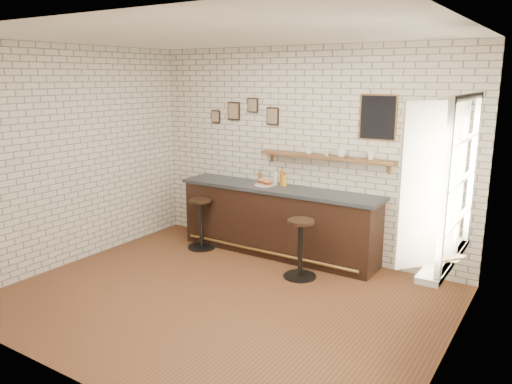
# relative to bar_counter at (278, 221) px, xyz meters

# --- Properties ---
(ground) EXTENTS (5.00, 5.00, 0.00)m
(ground) POSITION_rel_bar_counter_xyz_m (0.23, -1.70, -0.51)
(ground) COLOR brown
(ground) RESTS_ON ground
(bar_counter) EXTENTS (3.10, 0.65, 1.01)m
(bar_counter) POSITION_rel_bar_counter_xyz_m (0.00, 0.00, 0.00)
(bar_counter) COLOR black
(bar_counter) RESTS_ON ground
(sandwich_plate) EXTENTS (0.28, 0.28, 0.01)m
(sandwich_plate) POSITION_rel_bar_counter_xyz_m (-0.24, 0.01, 0.51)
(sandwich_plate) COLOR white
(sandwich_plate) RESTS_ON bar_counter
(ciabatta_sandwich) EXTENTS (0.26, 0.17, 0.08)m
(ciabatta_sandwich) POSITION_rel_bar_counter_xyz_m (-0.23, 0.01, 0.56)
(ciabatta_sandwich) COLOR tan
(ciabatta_sandwich) RESTS_ON sandwich_plate
(potato_chips) EXTENTS (0.25, 0.17, 0.00)m
(potato_chips) POSITION_rel_bar_counter_xyz_m (-0.26, 0.01, 0.52)
(potato_chips) COLOR #C28A44
(potato_chips) RESTS_ON sandwich_plate
(bitters_bottle_brown) EXTENTS (0.06, 0.06, 0.20)m
(bitters_bottle_brown) POSITION_rel_bar_counter_xyz_m (-0.40, 0.13, 0.58)
(bitters_bottle_brown) COLOR brown
(bitters_bottle_brown) RESTS_ON bar_counter
(bitters_bottle_white) EXTENTS (0.06, 0.06, 0.22)m
(bitters_bottle_white) POSITION_rel_bar_counter_xyz_m (-0.12, 0.13, 0.59)
(bitters_bottle_white) COLOR silver
(bitters_bottle_white) RESTS_ON bar_counter
(bitters_bottle_amber) EXTENTS (0.07, 0.07, 0.27)m
(bitters_bottle_amber) POSITION_rel_bar_counter_xyz_m (-0.02, 0.13, 0.61)
(bitters_bottle_amber) COLOR #A2551A
(bitters_bottle_amber) RESTS_ON bar_counter
(condiment_bottle_yellow) EXTENTS (0.06, 0.06, 0.19)m
(condiment_bottle_yellow) POSITION_rel_bar_counter_xyz_m (0.03, 0.13, 0.58)
(condiment_bottle_yellow) COLOR yellow
(condiment_bottle_yellow) RESTS_ON bar_counter
(bar_stool_left) EXTENTS (0.43, 0.43, 0.77)m
(bar_stool_left) POSITION_rel_bar_counter_xyz_m (-1.11, -0.41, -0.09)
(bar_stool_left) COLOR black
(bar_stool_left) RESTS_ON ground
(bar_stool_right) EXTENTS (0.46, 0.46, 0.78)m
(bar_stool_right) POSITION_rel_bar_counter_xyz_m (0.70, -0.61, -0.09)
(bar_stool_right) COLOR black
(bar_stool_right) RESTS_ON ground
(wall_shelf) EXTENTS (2.00, 0.18, 0.18)m
(wall_shelf) POSITION_rel_bar_counter_xyz_m (0.63, 0.20, 0.97)
(wall_shelf) COLOR brown
(wall_shelf) RESTS_ON ground
(shelf_cup_a) EXTENTS (0.15, 0.15, 0.09)m
(shelf_cup_a) POSITION_rel_bar_counter_xyz_m (0.38, 0.20, 1.04)
(shelf_cup_a) COLOR white
(shelf_cup_a) RESTS_ON wall_shelf
(shelf_cup_b) EXTENTS (0.12, 0.12, 0.08)m
(shelf_cup_b) POSITION_rel_bar_counter_xyz_m (0.66, 0.20, 1.03)
(shelf_cup_b) COLOR white
(shelf_cup_b) RESTS_ON wall_shelf
(shelf_cup_c) EXTENTS (0.14, 0.14, 0.11)m
(shelf_cup_c) POSITION_rel_bar_counter_xyz_m (0.87, 0.20, 1.05)
(shelf_cup_c) COLOR white
(shelf_cup_c) RESTS_ON wall_shelf
(shelf_cup_d) EXTENTS (0.11, 0.11, 0.10)m
(shelf_cup_d) POSITION_rel_bar_counter_xyz_m (1.29, 0.20, 1.05)
(shelf_cup_d) COLOR white
(shelf_cup_d) RESTS_ON wall_shelf
(back_wall_decor) EXTENTS (2.96, 0.02, 0.56)m
(back_wall_decor) POSITION_rel_bar_counter_xyz_m (0.46, 0.28, 1.54)
(back_wall_decor) COLOR black
(back_wall_decor) RESTS_ON ground
(window_sill) EXTENTS (0.20, 1.35, 0.06)m
(window_sill) POSITION_rel_bar_counter_xyz_m (2.63, -1.40, 0.39)
(window_sill) COLOR white
(window_sill) RESTS_ON ground
(casement_window) EXTENTS (0.40, 1.30, 1.56)m
(casement_window) POSITION_rel_bar_counter_xyz_m (2.59, -1.40, 1.14)
(casement_window) COLOR white
(casement_window) RESTS_ON ground
(book_lower) EXTENTS (0.21, 0.27, 0.02)m
(book_lower) POSITION_rel_bar_counter_xyz_m (2.61, -1.45, 0.44)
(book_lower) COLOR tan
(book_lower) RESTS_ON window_sill
(book_upper) EXTENTS (0.27, 0.27, 0.02)m
(book_upper) POSITION_rel_bar_counter_xyz_m (2.61, -1.45, 0.45)
(book_upper) COLOR tan
(book_upper) RESTS_ON book_lower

